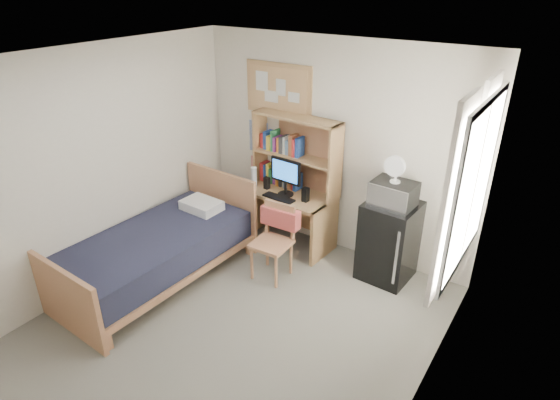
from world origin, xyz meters
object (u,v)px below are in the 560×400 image
Objects in this scene: bed at (157,257)px; microwave at (394,193)px; speaker_left at (267,183)px; desk at (288,218)px; desk_fan at (396,170)px; bulletin_board at (279,89)px; monitor at (286,178)px; mini_fridge at (389,241)px; speaker_right at (306,195)px; desk_chair at (271,243)px.

microwave reaches higher than bed.
microwave is at bearing 4.99° from speaker_left.
desk is 4.13× the size of desk_fan.
bed is (-0.80, -1.51, -0.06)m from desk.
bulletin_board is 1.09m from monitor.
bulletin_board is at bearing 173.87° from mini_fridge.
bed is 12.21× the size of speaker_right.
desk is 0.79m from desk_chair.
desk is 1.29× the size of desk_chair.
desk_fan is at bearing 0.00° from microwave.
monitor is (-0.00, -0.06, 0.58)m from desk.
speaker_right is at bearing -30.19° from bulletin_board.
bed is 2.74m from microwave.
desk_fan is (1.65, 0.03, 0.55)m from speaker_left.
bulletin_board reaches higher than bed.
desk_chair is at bearing -142.46° from mini_fridge.
monitor is (-1.36, -0.07, 0.47)m from mini_fridge.
monitor is at bearing 108.16° from desk_chair.
bed is at bearing -123.48° from speaker_right.
bed is 13.90× the size of speaker_left.
microwave reaches higher than monitor.
bulletin_board is 2.47m from bed.
mini_fridge is 0.43× the size of bed.
speaker_left is 1.74m from desk_fan.
desk_chair reaches higher than speaker_left.
desk is (0.34, -0.29, -1.56)m from bulletin_board.
mini_fridge is at bearing 90.00° from desk_fan.
mini_fridge is 6.03× the size of speaker_left.
speaker_left is (-1.65, -0.05, 0.33)m from mini_fridge.
mini_fridge is 5.30× the size of speaker_right.
desk_chair is at bearing -90.06° from speaker_right.
speaker_left is at bearing 73.96° from bed.
speaker_right is 0.39× the size of microwave.
microwave reaches higher than speaker_left.
desk_chair is at bearing -60.13° from bulletin_board.
desk_chair is 1.96× the size of monitor.
monitor is at bearing -90.00° from desk.
speaker_left is (-0.55, 0.70, 0.35)m from desk_chair.
desk_chair is 0.88m from monitor.
desk is 2.52× the size of microwave.
bulletin_board is 0.43× the size of bed.
bulletin_board is 1.00× the size of mini_fridge.
desk_fan is at bearing 3.56° from desk.
desk_fan is (1.10, 0.73, 0.90)m from desk_chair.
speaker_right is (0.64, -0.37, -1.11)m from bulletin_board.
desk_fan reaches higher than mini_fridge.
monitor is at bearing 0.00° from speaker_left.
microwave is (1.35, -0.01, 0.71)m from desk.
speaker_left reaches higher than bed.
desk_fan is (-0.00, -0.02, 0.87)m from mini_fridge.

